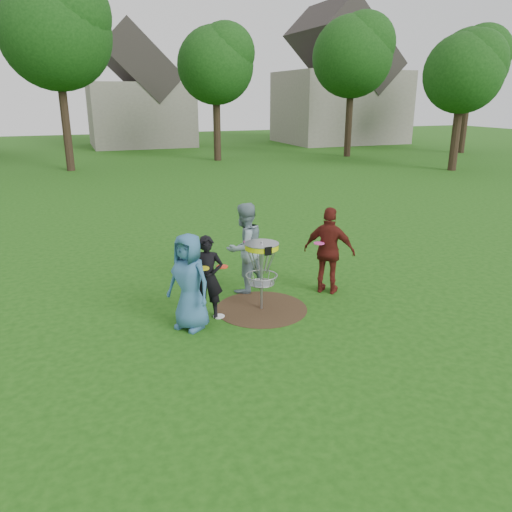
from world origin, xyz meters
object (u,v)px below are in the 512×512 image
object	(u,v)px
player_blue	(189,282)
player_black	(208,277)
player_maroon	(329,251)
disc_golf_basket	(262,260)
player_grey	(245,248)

from	to	relation	value
player_blue	player_black	bearing A→B (deg)	90.40
player_blue	player_black	distance (m)	0.55
player_black	player_maroon	distance (m)	2.72
player_blue	disc_golf_basket	distance (m)	1.53
player_blue	player_grey	world-z (taller)	player_grey
player_black	player_maroon	world-z (taller)	player_maroon
player_maroon	player_black	bearing A→B (deg)	49.27
player_black	player_grey	world-z (taller)	player_grey
player_blue	disc_golf_basket	world-z (taller)	player_blue
player_black	player_maroon	xyz separation A→B (m)	(2.70, 0.29, 0.13)
player_maroon	disc_golf_basket	world-z (taller)	player_maroon
player_blue	disc_golf_basket	xyz separation A→B (m)	(1.49, 0.31, 0.14)
player_grey	player_maroon	size ratio (longest dim) A/B	1.04
player_grey	disc_golf_basket	world-z (taller)	player_grey
player_grey	player_maroon	bearing A→B (deg)	131.08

